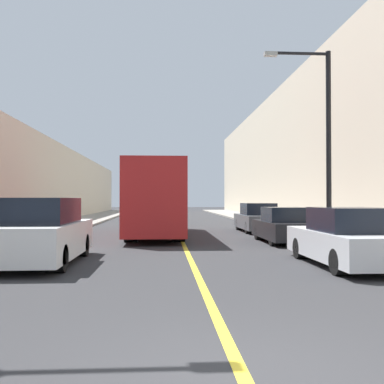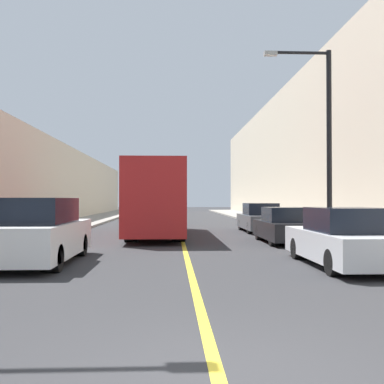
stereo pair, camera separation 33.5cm
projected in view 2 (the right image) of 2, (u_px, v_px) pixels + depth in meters
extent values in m
cube|color=gray|center=(84.00, 222.00, 33.79)|extent=(3.46, 72.00, 0.14)
cube|color=gray|center=(270.00, 221.00, 34.43)|extent=(3.46, 72.00, 0.14)
cube|color=beige|center=(34.00, 182.00, 33.67)|extent=(4.00, 72.00, 6.15)
cube|color=beige|center=(317.00, 150.00, 34.69)|extent=(4.00, 72.00, 11.15)
cube|color=gold|center=(178.00, 222.00, 34.11)|extent=(0.16, 72.00, 0.01)
cube|color=#AD1E1E|center=(158.00, 198.00, 21.90)|extent=(2.51, 10.63, 3.10)
cube|color=black|center=(153.00, 183.00, 16.63)|extent=(2.13, 0.04, 1.40)
cylinder|color=black|center=(131.00, 231.00, 18.54)|extent=(0.55, 0.94, 0.94)
cylinder|color=black|center=(179.00, 230.00, 18.63)|extent=(0.55, 0.94, 0.94)
cylinder|color=black|center=(142.00, 222.00, 25.12)|extent=(0.55, 0.94, 0.94)
cylinder|color=black|center=(177.00, 222.00, 25.21)|extent=(0.55, 0.94, 0.94)
cube|color=silver|center=(37.00, 239.00, 12.33)|extent=(2.03, 4.99, 0.91)
cube|color=black|center=(35.00, 211.00, 12.09)|extent=(1.79, 2.75, 0.68)
cube|color=black|center=(4.00, 242.00, 9.86)|extent=(1.73, 0.04, 0.41)
cylinder|color=black|center=(52.00, 258.00, 10.81)|extent=(0.45, 0.68, 0.68)
cylinder|color=black|center=(26.00, 245.00, 13.83)|extent=(0.45, 0.68, 0.68)
cylinder|color=black|center=(78.00, 245.00, 13.90)|extent=(0.45, 0.68, 0.68)
cube|color=silver|center=(343.00, 245.00, 11.79)|extent=(1.87, 4.76, 0.73)
cube|color=black|center=(347.00, 220.00, 11.56)|extent=(1.64, 2.14, 0.62)
cylinder|color=black|center=(337.00, 262.00, 10.28)|extent=(0.41, 0.62, 0.62)
cylinder|color=black|center=(300.00, 248.00, 13.23)|extent=(0.41, 0.62, 0.62)
cylinder|color=black|center=(348.00, 248.00, 13.29)|extent=(0.41, 0.62, 0.62)
cube|color=black|center=(284.00, 230.00, 18.18)|extent=(1.78, 4.34, 0.68)
cube|color=black|center=(286.00, 214.00, 17.97)|extent=(1.56, 1.95, 0.58)
cube|color=black|center=(299.00, 230.00, 16.04)|extent=(1.51, 0.04, 0.31)
cylinder|color=black|center=(275.00, 238.00, 16.80)|extent=(0.39, 0.62, 0.62)
cylinder|color=black|center=(311.00, 238.00, 16.86)|extent=(0.39, 0.62, 0.62)
cylinder|color=black|center=(261.00, 233.00, 19.49)|extent=(0.39, 0.62, 0.62)
cylinder|color=black|center=(292.00, 233.00, 19.55)|extent=(0.39, 0.62, 0.62)
cube|color=#51565B|center=(260.00, 222.00, 24.31)|extent=(1.81, 4.70, 0.74)
cube|color=black|center=(260.00, 209.00, 24.09)|extent=(1.59, 2.11, 0.63)
cube|color=black|center=(269.00, 221.00, 22.00)|extent=(1.54, 0.04, 0.33)
cylinder|color=black|center=(251.00, 228.00, 22.82)|extent=(0.40, 0.62, 0.62)
cylinder|color=black|center=(279.00, 228.00, 22.89)|extent=(0.40, 0.62, 0.62)
cylinder|color=black|center=(242.00, 225.00, 25.73)|extent=(0.40, 0.62, 0.62)
cylinder|color=black|center=(267.00, 225.00, 25.80)|extent=(0.40, 0.62, 0.62)
cylinder|color=black|center=(329.00, 146.00, 17.42)|extent=(0.20, 0.20, 7.42)
cylinder|color=black|center=(300.00, 53.00, 17.42)|extent=(2.29, 0.12, 0.12)
cube|color=#999993|center=(271.00, 54.00, 17.37)|extent=(0.50, 0.24, 0.16)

